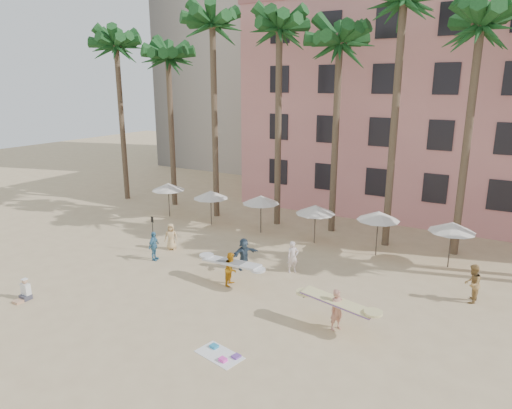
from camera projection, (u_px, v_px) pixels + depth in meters
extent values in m
plane|color=#D1B789|center=(215.00, 339.00, 18.31)|extent=(120.00, 120.00, 0.00)
cube|color=pink|center=(486.00, 109.00, 34.57)|extent=(35.00, 14.00, 16.00)
cylinder|color=brown|center=(122.00, 124.00, 38.85)|extent=(0.44, 0.44, 13.00)
cylinder|color=brown|center=(172.00, 133.00, 36.98)|extent=(0.44, 0.44, 12.00)
cylinder|color=brown|center=(215.00, 124.00, 33.46)|extent=(0.44, 0.44, 14.00)
cylinder|color=brown|center=(278.00, 131.00, 31.52)|extent=(0.44, 0.44, 13.50)
cylinder|color=brown|center=(335.00, 141.00, 30.13)|extent=(0.44, 0.44, 12.50)
cylinder|color=brown|center=(394.00, 130.00, 27.09)|extent=(0.44, 0.44, 14.50)
cylinder|color=brown|center=(466.00, 146.00, 25.77)|extent=(0.44, 0.44, 13.00)
cylinder|color=#332B23|center=(169.00, 201.00, 34.73)|extent=(0.07, 0.07, 2.50)
cone|color=silver|center=(168.00, 187.00, 34.45)|extent=(2.50, 2.50, 0.55)
cylinder|color=#332B23|center=(211.00, 209.00, 32.72)|extent=(0.07, 0.07, 2.40)
cone|color=silver|center=(211.00, 194.00, 32.45)|extent=(2.50, 2.50, 0.55)
cylinder|color=#332B23|center=(261.00, 215.00, 30.94)|extent=(0.07, 0.07, 2.50)
cone|color=silver|center=(261.00, 200.00, 30.65)|extent=(2.50, 2.50, 0.55)
cylinder|color=#332B23|center=(315.00, 225.00, 28.93)|extent=(0.07, 0.07, 2.40)
cone|color=silver|center=(315.00, 209.00, 28.66)|extent=(2.50, 2.50, 0.55)
cylinder|color=#332B23|center=(377.00, 234.00, 26.88)|extent=(0.07, 0.07, 2.60)
cone|color=silver|center=(378.00, 216.00, 26.58)|extent=(2.50, 2.50, 0.55)
cylinder|color=#332B23|center=(450.00, 246.00, 25.12)|extent=(0.07, 0.07, 2.50)
cone|color=silver|center=(452.00, 227.00, 24.84)|extent=(2.50, 2.50, 0.55)
cube|color=white|center=(219.00, 355.00, 17.24)|extent=(1.97, 1.35, 0.02)
cube|color=#2B8EBD|center=(214.00, 346.00, 17.69)|extent=(0.35, 0.31, 0.10)
cube|color=#FF46C8|center=(223.00, 360.00, 16.82)|extent=(0.32, 0.27, 0.12)
cube|color=#7444A4|center=(236.00, 356.00, 17.05)|extent=(0.32, 0.35, 0.08)
imported|color=tan|center=(337.00, 310.00, 18.82)|extent=(0.70, 0.77, 1.78)
cube|color=beige|center=(337.00, 302.00, 18.73)|extent=(3.15, 1.04, 0.37)
imported|color=orange|center=(231.00, 269.00, 23.04)|extent=(0.75, 0.91, 1.72)
cube|color=silver|center=(231.00, 262.00, 22.95)|extent=(3.34, 1.05, 0.33)
imported|color=#314456|center=(244.00, 254.00, 24.96)|extent=(1.17, 1.71, 1.77)
imported|color=silver|center=(293.00, 257.00, 24.54)|extent=(0.74, 0.75, 1.75)
imported|color=#9F7942|center=(472.00, 284.00, 21.17)|extent=(0.77, 0.96, 1.86)
imported|color=teal|center=(154.00, 246.00, 26.25)|extent=(0.62, 1.07, 1.71)
imported|color=#DDB67C|center=(171.00, 237.00, 27.96)|extent=(0.96, 0.87, 1.65)
cylinder|color=black|center=(153.00, 235.00, 27.48)|extent=(0.04, 0.04, 2.10)
cube|color=black|center=(152.00, 220.00, 27.22)|extent=(0.18, 0.03, 0.35)
cube|color=#3F3F4C|center=(26.00, 297.00, 21.62)|extent=(0.46, 0.43, 0.24)
cube|color=tan|center=(19.00, 301.00, 21.34)|extent=(0.41, 0.46, 0.12)
cube|color=white|center=(26.00, 289.00, 21.57)|extent=(0.45, 0.26, 0.56)
sphere|color=tan|center=(25.00, 281.00, 21.46)|extent=(0.24, 0.24, 0.24)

